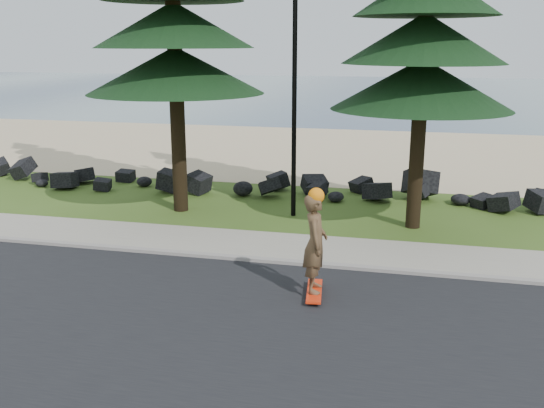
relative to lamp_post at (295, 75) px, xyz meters
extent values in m
plane|color=#3C581B|center=(0.00, -3.20, -4.13)|extent=(160.00, 160.00, 0.00)
cube|color=black|center=(0.00, -7.70, -4.12)|extent=(160.00, 7.00, 0.02)
cube|color=gray|center=(0.00, -4.10, -4.08)|extent=(160.00, 0.20, 0.10)
cube|color=gray|center=(0.00, -3.00, -4.09)|extent=(160.00, 2.00, 0.08)
cube|color=#CBAD87|center=(0.00, 11.30, -4.13)|extent=(160.00, 15.00, 0.01)
cube|color=#364C67|center=(0.00, 47.80, -4.13)|extent=(160.00, 58.00, 0.01)
cylinder|color=black|center=(3.50, -0.40, 1.87)|extent=(0.40, 0.40, 12.00)
cylinder|color=black|center=(0.00, 0.00, -0.13)|extent=(0.14, 0.14, 8.00)
cube|color=red|center=(1.57, -5.79, -4.02)|extent=(0.44, 1.24, 0.04)
imported|color=brown|center=(1.57, -5.79, -2.99)|extent=(0.57, 0.79, 2.03)
sphere|color=orange|center=(1.57, -5.79, -2.01)|extent=(0.32, 0.32, 0.32)
camera|label=1|loc=(3.31, -17.17, 0.90)|focal=40.00mm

